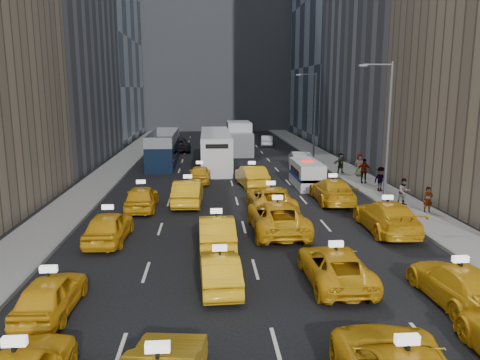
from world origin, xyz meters
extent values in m
plane|color=black|center=(0.00, 0.00, 0.00)|extent=(160.00, 160.00, 0.00)
cube|color=gray|center=(-10.50, 25.00, 0.07)|extent=(3.00, 90.00, 0.15)
cube|color=gray|center=(10.50, 25.00, 0.07)|extent=(3.00, 90.00, 0.15)
cube|color=slate|center=(-9.05, 25.00, 0.09)|extent=(0.15, 90.00, 0.18)
cube|color=slate|center=(9.05, 25.00, 0.09)|extent=(0.15, 90.00, 0.18)
cube|color=slate|center=(0.00, 72.00, 20.00)|extent=(30.00, 12.00, 40.00)
cylinder|color=#595B60|center=(9.30, 12.00, 4.50)|extent=(0.20, 0.20, 9.00)
cylinder|color=#595B60|center=(8.40, 12.00, 8.80)|extent=(1.80, 0.12, 0.12)
cube|color=slate|center=(7.50, 12.00, 8.75)|extent=(0.50, 0.22, 0.12)
cylinder|color=#595B60|center=(9.30, 32.00, 4.50)|extent=(0.20, 0.20, 9.00)
cylinder|color=#595B60|center=(8.40, 32.00, 8.80)|extent=(1.80, 0.12, 0.12)
cube|color=slate|center=(7.50, 32.00, 8.75)|extent=(0.50, 0.22, 0.12)
imported|color=#E9A413|center=(-7.19, -1.39, 0.67)|extent=(1.72, 4.00, 1.35)
imported|color=#E9A413|center=(-1.52, 0.30, 0.67)|extent=(1.60, 4.13, 1.34)
imported|color=#E9A413|center=(2.92, 0.39, 0.68)|extent=(2.27, 4.89, 1.35)
imported|color=#E9A413|center=(6.73, -1.61, 0.70)|extent=(2.11, 4.88, 1.40)
imported|color=#E9A413|center=(-6.77, 6.03, 0.77)|extent=(1.97, 4.56, 1.53)
imported|color=#E9A413|center=(-1.54, 4.92, 0.77)|extent=(1.74, 4.69, 1.53)
imported|color=#E9A413|center=(1.67, 7.00, 0.82)|extent=(2.82, 5.95, 1.64)
imported|color=#E9A413|center=(7.40, 6.73, 0.81)|extent=(2.40, 5.64, 1.62)
imported|color=#E9A413|center=(-6.00, 12.13, 0.78)|extent=(1.90, 4.58, 1.55)
imported|color=#E9A413|center=(-3.19, 13.24, 0.82)|extent=(1.94, 5.04, 1.64)
imported|color=#E9A413|center=(1.88, 11.09, 0.79)|extent=(2.66, 5.68, 1.57)
imported|color=#E9A413|center=(6.25, 13.20, 0.80)|extent=(2.41, 5.56, 1.59)
imported|color=#E9A413|center=(-2.53, 20.33, 0.71)|extent=(1.88, 4.25, 1.42)
imported|color=#E9A413|center=(1.45, 18.62, 0.81)|extent=(2.32, 5.11, 1.63)
cube|color=silver|center=(5.64, 18.35, 0.97)|extent=(2.38, 5.04, 1.94)
cylinder|color=black|center=(4.86, 16.82, 0.39)|extent=(0.28, 0.78, 0.78)
cylinder|color=black|center=(6.42, 16.82, 0.39)|extent=(0.28, 0.78, 0.78)
cylinder|color=black|center=(4.86, 19.88, 0.39)|extent=(0.28, 0.78, 0.78)
cylinder|color=black|center=(6.42, 19.88, 0.39)|extent=(0.28, 0.78, 0.78)
cube|color=navy|center=(5.64, 18.35, 0.84)|extent=(2.42, 5.04, 0.22)
cube|color=red|center=(5.64, 18.35, 2.02)|extent=(0.91, 0.40, 0.14)
cube|color=black|center=(-6.19, 29.74, 1.58)|extent=(3.35, 11.05, 3.17)
cylinder|color=black|center=(-7.28, 25.20, 0.55)|extent=(0.28, 1.10, 1.10)
cylinder|color=black|center=(-5.10, 25.20, 0.55)|extent=(0.28, 1.10, 1.10)
cylinder|color=black|center=(-7.28, 34.29, 0.55)|extent=(0.28, 1.10, 1.10)
cylinder|color=black|center=(-5.10, 34.29, 0.55)|extent=(0.28, 1.10, 1.10)
cube|color=silver|center=(-1.12, 28.19, 1.66)|extent=(3.38, 12.98, 3.32)
cylinder|color=black|center=(-2.31, 22.66, 0.55)|extent=(0.28, 1.10, 1.10)
cylinder|color=black|center=(0.07, 22.66, 0.55)|extent=(0.28, 1.10, 1.10)
cylinder|color=black|center=(-2.31, 33.72, 0.55)|extent=(0.28, 1.10, 1.10)
cylinder|color=black|center=(0.07, 33.72, 0.55)|extent=(0.28, 1.10, 1.10)
cube|color=silver|center=(1.80, 37.32, 1.78)|extent=(3.59, 8.05, 3.56)
cylinder|color=black|center=(0.62, 34.32, 0.55)|extent=(0.28, 1.10, 1.10)
cylinder|color=black|center=(2.99, 34.32, 0.55)|extent=(0.28, 1.10, 1.10)
cylinder|color=black|center=(0.62, 40.31, 0.55)|extent=(0.28, 1.10, 1.10)
cylinder|color=black|center=(2.99, 40.31, 0.55)|extent=(0.28, 1.10, 1.10)
imported|color=#AAAEB2|center=(6.79, 26.94, 0.79)|extent=(1.92, 4.87, 1.58)
imported|color=black|center=(-5.42, 39.50, 0.84)|extent=(3.36, 6.28, 1.68)
imported|color=slate|center=(2.62, 44.52, 0.82)|extent=(2.96, 5.87, 1.63)
imported|color=black|center=(-1.29, 45.54, 0.80)|extent=(2.15, 4.79, 1.60)
imported|color=#B7BABF|center=(5.92, 44.18, 0.69)|extent=(2.00, 4.32, 1.37)
imported|color=gray|center=(11.11, 9.80, 0.92)|extent=(0.57, 0.38, 1.54)
imported|color=gray|center=(10.40, 11.60, 1.00)|extent=(0.85, 0.49, 1.71)
imported|color=gray|center=(10.43, 15.67, 1.03)|extent=(1.22, 0.79, 1.76)
imported|color=gray|center=(10.19, 18.63, 1.10)|extent=(1.17, 0.65, 1.91)
imported|color=gray|center=(10.80, 21.54, 1.09)|extent=(0.97, 0.61, 1.88)
imported|color=gray|center=(9.65, 23.06, 1.02)|extent=(1.67, 0.80, 1.74)
camera|label=1|loc=(-1.94, -16.30, 7.39)|focal=35.00mm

